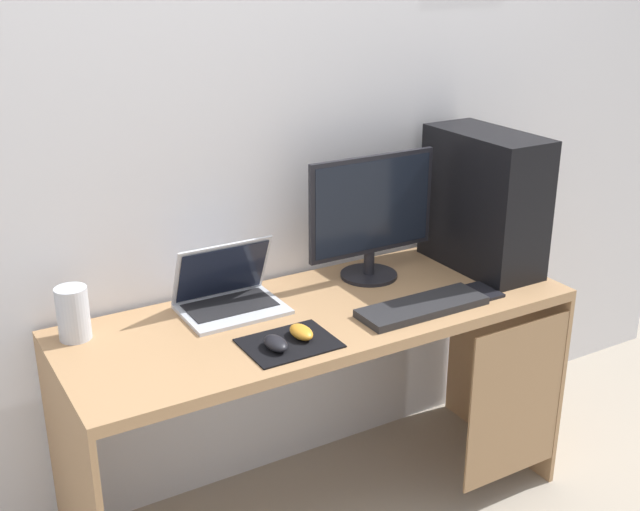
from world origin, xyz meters
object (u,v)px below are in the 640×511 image
(monitor, at_px, (372,216))
(cell_phone, at_px, (484,291))
(laptop, at_px, (229,296))
(speaker, at_px, (73,313))
(pc_tower, at_px, (484,201))
(mouse_left, at_px, (301,332))
(mouse_right, at_px, (276,343))
(keyboard, at_px, (422,307))

(monitor, relative_size, cell_phone, 3.62)
(laptop, bearing_deg, speaker, 175.73)
(pc_tower, bearing_deg, mouse_left, -167.62)
(laptop, height_order, mouse_right, laptop)
(keyboard, height_order, mouse_right, mouse_right)
(pc_tower, height_order, keyboard, pc_tower)
(laptop, height_order, speaker, laptop)
(speaker, relative_size, keyboard, 0.37)
(mouse_right, bearing_deg, speaker, 142.28)
(speaker, xyz_separation_m, keyboard, (0.97, -0.35, -0.07))
(speaker, height_order, mouse_left, speaker)
(mouse_left, relative_size, mouse_right, 1.00)
(keyboard, xyz_separation_m, cell_phone, (0.26, 0.01, -0.01))
(laptop, height_order, cell_phone, laptop)
(pc_tower, bearing_deg, keyboard, -153.56)
(speaker, distance_m, cell_phone, 1.28)
(pc_tower, distance_m, speaker, 1.39)
(pc_tower, distance_m, mouse_left, 0.87)
(pc_tower, height_order, laptop, pc_tower)
(speaker, xyz_separation_m, mouse_left, (0.56, -0.33, -0.06))
(pc_tower, bearing_deg, laptop, 172.68)
(laptop, bearing_deg, monitor, -1.52)
(pc_tower, relative_size, cell_phone, 3.67)
(monitor, height_order, keyboard, monitor)
(mouse_right, height_order, cell_phone, mouse_right)
(speaker, relative_size, cell_phone, 1.21)
(monitor, distance_m, mouse_right, 0.64)
(speaker, bearing_deg, cell_phone, -15.54)
(keyboard, bearing_deg, pc_tower, 26.44)
(pc_tower, relative_size, mouse_right, 4.97)
(pc_tower, distance_m, cell_phone, 0.33)
(monitor, bearing_deg, cell_phone, -49.85)
(pc_tower, xyz_separation_m, laptop, (-0.91, 0.12, -0.20))
(laptop, bearing_deg, mouse_right, -90.63)
(monitor, distance_m, keyboard, 0.37)
(pc_tower, relative_size, keyboard, 1.13)
(mouse_left, relative_size, cell_phone, 0.74)
(speaker, height_order, mouse_right, speaker)
(monitor, distance_m, cell_phone, 0.44)
(monitor, xyz_separation_m, laptop, (-0.52, 0.01, -0.18))
(laptop, relative_size, keyboard, 0.74)
(laptop, bearing_deg, cell_phone, -21.88)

